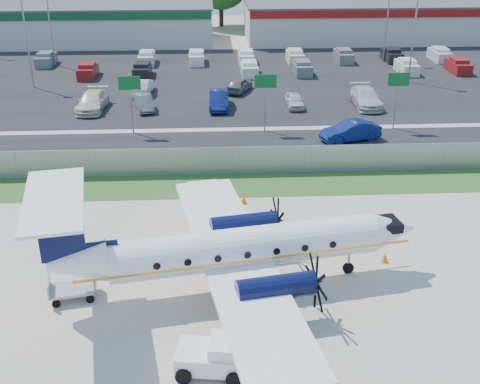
{
  "coord_description": "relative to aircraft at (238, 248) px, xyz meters",
  "views": [
    {
      "loc": [
        -1.68,
        -24.98,
        16.83
      ],
      "look_at": [
        0.0,
        6.0,
        2.3
      ],
      "focal_mm": 45.0,
      "sensor_mm": 36.0,
      "label": 1
    }
  ],
  "objects": [
    {
      "name": "grass_verge",
      "position": [
        0.45,
        12.18,
        -2.22
      ],
      "size": [
        170.0,
        4.0,
        0.02
      ],
      "primitive_type": "cube",
      "color": "#2D561E",
      "rests_on": "ground"
    },
    {
      "name": "far_parking_rows",
      "position": [
        0.45,
        45.18,
        -2.23
      ],
      "size": [
        56.0,
        10.0,
        1.6
      ],
      "primitive_type": null,
      "color": "gray",
      "rests_on": "ground"
    },
    {
      "name": "road_car_mid",
      "position": [
        10.12,
        20.43,
        -2.23
      ],
      "size": [
        5.13,
        3.05,
        1.6
      ],
      "primitive_type": "imported",
      "rotation": [
        0.0,
        0.0,
        -1.27
      ],
      "color": "navy",
      "rests_on": "ground"
    },
    {
      "name": "sign_right",
      "position": [
        14.45,
        23.09,
        1.38
      ],
      "size": [
        1.8,
        0.26,
        5.0
      ],
      "color": "gray",
      "rests_on": "ground"
    },
    {
      "name": "parked_car_c",
      "position": [
        -0.26,
        29.83,
        -2.23
      ],
      "size": [
        1.81,
        5.05,
        1.66
      ],
      "primitive_type": "imported",
      "rotation": [
        0.0,
        0.0,
        -0.01
      ],
      "color": "navy",
      "rests_on": "ground"
    },
    {
      "name": "parked_car_b",
      "position": [
        -7.2,
        29.67,
        -2.23
      ],
      "size": [
        2.41,
        4.36,
        1.36
      ],
      "primitive_type": "imported",
      "rotation": [
        0.0,
        0.0,
        0.25
      ],
      "color": "#595B5E",
      "rests_on": "ground"
    },
    {
      "name": "parked_car_e",
      "position": [
        13.66,
        29.69,
        -2.23
      ],
      "size": [
        2.45,
        5.84,
        1.68
      ],
      "primitive_type": "imported",
      "rotation": [
        0.0,
        0.0,
        -0.02
      ],
      "color": "silver",
      "rests_on": "ground"
    },
    {
      "name": "building_east",
      "position": [
        26.45,
        62.17,
        0.4
      ],
      "size": [
        44.4,
        12.4,
        5.24
      ],
      "color": "beige",
      "rests_on": "ground"
    },
    {
      "name": "ground",
      "position": [
        0.45,
        0.18,
        -2.23
      ],
      "size": [
        170.0,
        170.0,
        0.0
      ],
      "primitive_type": "plane",
      "color": "beige",
      "rests_on": "ground"
    },
    {
      "name": "light_pole_ne",
      "position": [
        20.45,
        38.18,
        3.0
      ],
      "size": [
        0.9,
        0.35,
        9.09
      ],
      "color": "gray",
      "rests_on": "ground"
    },
    {
      "name": "aircraft",
      "position": [
        0.0,
        0.0,
        0.0
      ],
      "size": [
        18.91,
        18.55,
        5.77
      ],
      "color": "white",
      "rests_on": "ground"
    },
    {
      "name": "pushback_tug",
      "position": [
        -1.21,
        -5.78,
        -1.51
      ],
      "size": [
        2.98,
        2.33,
        1.5
      ],
      "color": "white",
      "rests_on": "ground"
    },
    {
      "name": "access_road",
      "position": [
        0.45,
        19.18,
        -2.22
      ],
      "size": [
        170.0,
        8.0,
        0.02
      ],
      "primitive_type": "cube",
      "color": "black",
      "rests_on": "ground"
    },
    {
      "name": "perimeter_fence",
      "position": [
        0.45,
        14.18,
        -1.23
      ],
      "size": [
        120.0,
        0.06,
        1.99
      ],
      "color": "gray",
      "rests_on": "ground"
    },
    {
      "name": "cone_starboard_wing",
      "position": [
        0.86,
        9.4,
        -1.96
      ],
      "size": [
        0.41,
        0.41,
        0.58
      ],
      "color": "orange",
      "rests_on": "ground"
    },
    {
      "name": "light_pole_sw",
      "position": [
        -19.55,
        48.18,
        3.0
      ],
      "size": [
        0.9,
        0.35,
        9.09
      ],
      "color": "gray",
      "rests_on": "ground"
    },
    {
      "name": "sign_left",
      "position": [
        -7.55,
        23.09,
        1.38
      ],
      "size": [
        1.8,
        0.26,
        5.0
      ],
      "color": "gray",
      "rests_on": "ground"
    },
    {
      "name": "tree_line",
      "position": [
        0.45,
        74.18,
        -2.23
      ],
      "size": [
        112.0,
        6.0,
        14.0
      ],
      "primitive_type": null,
      "color": "#1C5A1A",
      "rests_on": "ground"
    },
    {
      "name": "light_pole_nw",
      "position": [
        -19.55,
        38.18,
        3.0
      ],
      "size": [
        0.9,
        0.35,
        9.09
      ],
      "color": "gray",
      "rests_on": "ground"
    },
    {
      "name": "light_pole_se",
      "position": [
        20.45,
        48.18,
        3.0
      ],
      "size": [
        0.9,
        0.35,
        9.09
      ],
      "color": "gray",
      "rests_on": "ground"
    },
    {
      "name": "building_west",
      "position": [
        -23.55,
        62.17,
        0.4
      ],
      "size": [
        46.4,
        12.4,
        5.24
      ],
      "color": "beige",
      "rests_on": "ground"
    },
    {
      "name": "baggage_cart_far",
      "position": [
        -7.9,
        -0.43,
        -1.69
      ],
      "size": [
        2.42,
        1.72,
        1.16
      ],
      "color": "gray",
      "rests_on": "ground"
    },
    {
      "name": "cone_nose",
      "position": [
        7.88,
        1.98,
        -1.97
      ],
      "size": [
        0.38,
        0.38,
        0.55
      ],
      "color": "orange",
      "rests_on": "ground"
    },
    {
      "name": "parked_car_a",
      "position": [
        -11.99,
        29.84,
        -2.23
      ],
      "size": [
        2.62,
        5.81,
        1.65
      ],
      "primitive_type": "imported",
      "rotation": [
        0.0,
        0.0,
        -0.05
      ],
      "color": "beige",
      "rests_on": "ground"
    },
    {
      "name": "parking_lot",
      "position": [
        0.45,
        40.18,
        -2.22
      ],
      "size": [
        170.0,
        32.0,
        0.02
      ],
      "primitive_type": "cube",
      "color": "black",
      "rests_on": "ground"
    },
    {
      "name": "parked_car_g",
      "position": [
        1.94,
        35.34,
        -2.23
      ],
      "size": [
        3.25,
        4.65,
        1.47
      ],
      "primitive_type": "imported",
      "rotation": [
        0.0,
        0.0,
        2.75
      ],
      "color": "#595B5E",
      "rests_on": "ground"
    },
    {
      "name": "parked_car_d",
      "position": [
        6.88,
        29.72,
        -2.23
      ],
      "size": [
        1.55,
        3.78,
        1.28
      ],
      "primitive_type": "imported",
      "rotation": [
        0.0,
        0.0,
        0.01
      ],
      "color": "silver",
      "rests_on": "ground"
    },
    {
      "name": "parked_car_f",
      "position": [
        -7.83,
        35.05,
        -2.23
      ],
      "size": [
        1.95,
        4.76,
        1.54
      ],
      "primitive_type": "imported",
      "rotation": [
        0.0,
        0.0,
        3.07
      ],
      "color": "silver",
      "rests_on": "ground"
    },
    {
      "name": "sign_mid",
      "position": [
        3.45,
        23.09,
        1.38
      ],
      "size": [
        1.8,
        0.26,
        5.0
      ],
      "color": "gray",
      "rests_on": "ground"
    }
  ]
}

